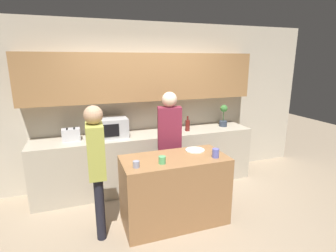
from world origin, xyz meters
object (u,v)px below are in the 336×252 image
at_px(cup_2, 216,153).
at_px(person_center, 97,162).
at_px(bottle_1, 179,123).
at_px(cup_1, 162,160).
at_px(person_left, 169,137).
at_px(microwave, 110,127).
at_px(toaster, 71,135).
at_px(bottle_0, 175,127).
at_px(plate_on_island, 195,150).
at_px(potted_plant, 224,116).
at_px(bottle_2, 188,125).
at_px(cup_0, 136,164).

distance_m(cup_2, person_center, 1.45).
distance_m(bottle_1, cup_1, 1.52).
bearing_deg(person_left, microwave, -21.78).
distance_m(microwave, toaster, 0.59).
height_order(bottle_0, plate_on_island, bottle_0).
relative_size(plate_on_island, cup_1, 2.94).
bearing_deg(potted_plant, cup_1, -141.27).
bearing_deg(person_left, potted_plant, -142.33).
relative_size(bottle_1, person_center, 0.18).
xyz_separation_m(microwave, bottle_1, (1.18, 0.05, -0.04)).
xyz_separation_m(bottle_1, bottle_2, (0.11, -0.12, -0.01)).
bearing_deg(bottle_2, cup_1, -125.30).
bearing_deg(cup_0, cup_2, -1.09).
distance_m(cup_0, person_center, 0.46).
xyz_separation_m(bottle_1, cup_0, (-1.06, -1.34, -0.09)).
bearing_deg(microwave, plate_on_island, -44.75).
bearing_deg(cup_2, potted_plant, 55.69).
bearing_deg(plate_on_island, microwave, 135.25).
xyz_separation_m(bottle_2, cup_1, (-0.85, -1.20, -0.07)).
relative_size(bottle_1, cup_1, 3.21).
relative_size(potted_plant, cup_2, 3.47).
height_order(bottle_2, person_left, person_left).
distance_m(bottle_1, person_left, 0.72).
distance_m(toaster, bottle_0, 1.64).
xyz_separation_m(potted_plant, person_left, (-1.24, -0.56, -0.13)).
bearing_deg(plate_on_island, bottle_1, 80.04).
relative_size(bottle_0, person_center, 0.15).
bearing_deg(person_center, toaster, -163.90).
relative_size(bottle_0, cup_2, 2.09).
bearing_deg(plate_on_island, cup_2, -67.19).
xyz_separation_m(microwave, potted_plant, (2.02, 0.00, 0.05)).
height_order(toaster, person_left, person_left).
distance_m(potted_plant, cup_2, 1.59).
relative_size(bottle_0, cup_0, 3.10).
relative_size(toaster, bottle_1, 0.91).
relative_size(bottle_2, person_left, 0.15).
xyz_separation_m(bottle_0, bottle_1, (0.12, 0.12, 0.02)).
xyz_separation_m(plate_on_island, person_left, (-0.21, 0.43, 0.08)).
distance_m(cup_0, cup_1, 0.32).
bearing_deg(person_center, cup_0, 68.84).
xyz_separation_m(bottle_1, plate_on_island, (-0.18, -1.04, -0.12)).
xyz_separation_m(microwave, bottle_0, (1.06, -0.07, -0.06)).
relative_size(bottle_2, cup_2, 2.24).
relative_size(bottle_2, plate_on_island, 0.98).
relative_size(bottle_0, bottle_1, 0.83).
bearing_deg(potted_plant, cup_2, -124.31).
relative_size(microwave, person_center, 0.32).
distance_m(plate_on_island, person_center, 1.31).
xyz_separation_m(microwave, plate_on_island, (1.00, -0.99, -0.16)).
bearing_deg(cup_1, bottle_2, 54.70).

